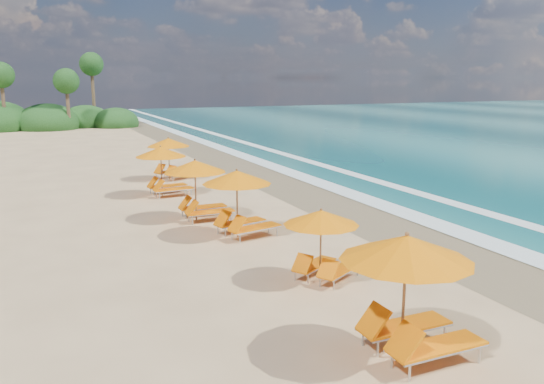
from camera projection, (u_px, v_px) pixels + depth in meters
ground at (272, 224)px, 20.69m from camera, size 160.00×160.00×0.00m
wet_sand at (363, 213)px, 22.27m from camera, size 4.00×160.00×0.01m
surf_foam at (418, 206)px, 23.33m from camera, size 4.00×160.00×0.01m
station_0 at (413, 287)px, 10.53m from camera, size 2.73×2.51×2.54m
station_1 at (324, 240)px, 14.66m from camera, size 2.72×2.72×2.02m
station_2 at (242, 198)px, 18.79m from camera, size 2.89×2.77×2.37m
station_3 at (200, 185)px, 21.07m from camera, size 2.54×2.35×2.36m
station_4 at (165, 168)px, 25.36m from camera, size 2.65×2.48×2.33m
station_5 at (171, 156)px, 29.50m from camera, size 3.00×3.00×2.28m
treeline at (6, 121)px, 57.37m from camera, size 25.80×8.80×9.74m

